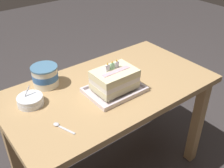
% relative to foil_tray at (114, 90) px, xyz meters
% --- Properties ---
extents(dining_table, '(1.18, 0.64, 0.70)m').
position_rel_foil_tray_xyz_m(dining_table, '(0.01, 0.06, -0.12)').
color(dining_table, tan).
rests_on(dining_table, ground_plane).
extents(foil_tray, '(0.30, 0.22, 0.02)m').
position_rel_foil_tray_xyz_m(foil_tray, '(0.00, 0.00, 0.00)').
color(foil_tray, silver).
rests_on(foil_tray, dining_table).
extents(birthday_cake, '(0.22, 0.16, 0.15)m').
position_rel_foil_tray_xyz_m(birthday_cake, '(-0.00, 0.00, 0.07)').
color(birthday_cake, beige).
rests_on(birthday_cake, foil_tray).
extents(bowl_stack, '(0.13, 0.13, 0.09)m').
position_rel_foil_tray_xyz_m(bowl_stack, '(-0.40, 0.17, 0.02)').
color(bowl_stack, white).
rests_on(bowl_stack, dining_table).
extents(ice_cream_tub, '(0.14, 0.14, 0.12)m').
position_rel_foil_tray_xyz_m(ice_cream_tub, '(-0.26, 0.28, 0.05)').
color(ice_cream_tub, silver).
rests_on(ice_cream_tub, dining_table).
extents(serving_spoon_near_tray, '(0.06, 0.12, 0.01)m').
position_rel_foil_tray_xyz_m(serving_spoon_near_tray, '(-0.37, -0.07, -0.00)').
color(serving_spoon_near_tray, silver).
rests_on(serving_spoon_near_tray, dining_table).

